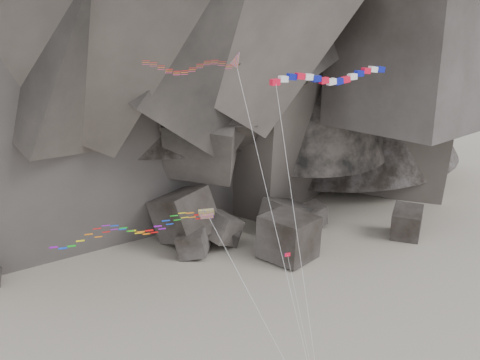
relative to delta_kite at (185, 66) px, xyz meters
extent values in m
cube|color=#47423F|center=(39.07, 27.81, -29.95)|extent=(6.79, 7.29, 5.25)
cube|color=#47423F|center=(26.05, 34.94, -30.42)|extent=(4.92, 4.69, 4.49)
cube|color=#47423F|center=(11.02, 31.94, -30.97)|extent=(4.99, 4.94, 4.05)
cube|color=#47423F|center=(4.50, 33.75, -28.71)|extent=(11.05, 11.47, 9.86)
cube|color=#47423F|center=(9.75, 31.83, -30.08)|extent=(7.72, 7.00, 6.38)
cube|color=#47423F|center=(5.04, 29.29, -30.42)|extent=(5.85, 5.39, 4.45)
cube|color=#47423F|center=(21.18, 34.26, -30.17)|extent=(9.83, 9.00, 6.28)
cube|color=#47423F|center=(18.55, 25.39, -28.99)|extent=(9.81, 9.66, 6.71)
cylinder|color=silver|center=(6.81, -6.23, -15.15)|extent=(5.19, 11.40, 30.97)
cube|color=red|center=(7.46, -1.62, -1.40)|extent=(0.89, 0.70, 0.53)
cube|color=white|center=(8.26, -1.45, -1.18)|extent=(0.93, 0.71, 0.59)
cube|color=#0C138E|center=(9.06, -1.33, -1.04)|extent=(0.95, 0.71, 0.62)
cube|color=red|center=(9.85, -1.24, -1.02)|extent=(0.95, 0.71, 0.63)
cube|color=white|center=(10.65, -1.15, -1.14)|extent=(0.94, 0.71, 0.60)
cube|color=#0C138E|center=(11.45, -1.04, -1.34)|extent=(0.90, 0.70, 0.54)
cube|color=red|center=(12.25, -0.89, -1.57)|extent=(0.92, 0.70, 0.57)
cube|color=white|center=(13.05, -0.68, -1.73)|extent=(0.95, 0.71, 0.62)
cube|color=#0C138E|center=(13.85, -0.43, -1.78)|extent=(0.95, 0.71, 0.63)
cube|color=red|center=(14.64, -0.14, -1.69)|extent=(0.94, 0.71, 0.61)
cube|color=white|center=(15.44, 0.17, -1.50)|extent=(0.91, 0.70, 0.56)
cube|color=#0C138E|center=(16.24, 0.45, -1.28)|extent=(0.91, 0.70, 0.56)
cube|color=red|center=(17.04, 0.70, -1.09)|extent=(0.94, 0.71, 0.61)
cube|color=white|center=(17.84, 0.90, -1.01)|extent=(0.95, 0.71, 0.63)
cube|color=#0C138E|center=(18.64, 1.05, -1.07)|extent=(0.95, 0.71, 0.62)
cylinder|color=silver|center=(8.42, -6.87, -16.01)|extent=(1.96, 10.10, 29.24)
cube|color=#EBB50D|center=(0.78, -4.08, -11.81)|extent=(1.41, 0.75, 0.74)
cube|color=#0CB219|center=(0.78, -4.26, -12.09)|extent=(1.17, 0.58, 0.51)
cylinder|color=silver|center=(5.08, -7.99, -21.22)|extent=(8.65, 7.87, 18.83)
cube|color=red|center=(7.98, -4.62, -16.38)|extent=(0.54, 0.09, 0.34)
cube|color=#0C138E|center=(7.80, -4.61, -16.38)|extent=(0.20, 0.06, 0.35)
cylinder|color=silver|center=(8.68, -8.26, -23.50)|extent=(1.43, 7.31, 14.25)
camera|label=1|loc=(-8.16, -50.79, 7.12)|focal=45.00mm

